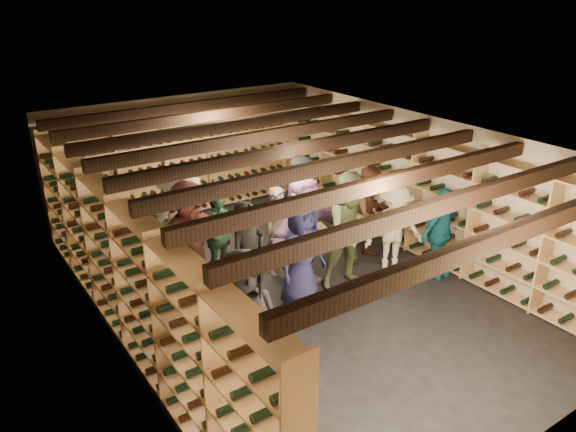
# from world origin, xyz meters

# --- Properties ---
(ground) EXTENTS (8.00, 8.00, 0.00)m
(ground) POSITION_xyz_m (0.00, 0.00, 0.00)
(ground) COLOR black
(ground) RESTS_ON ground
(walls) EXTENTS (5.52, 8.02, 2.40)m
(walls) POSITION_xyz_m (0.00, 0.00, 1.20)
(walls) COLOR beige
(walls) RESTS_ON ground
(ceiling) EXTENTS (5.50, 8.00, 0.01)m
(ceiling) POSITION_xyz_m (0.00, 0.00, 2.40)
(ceiling) COLOR beige
(ceiling) RESTS_ON walls
(ceiling_joists) EXTENTS (5.40, 7.12, 0.18)m
(ceiling_joists) POSITION_xyz_m (0.00, 0.00, 2.26)
(ceiling_joists) COLOR black
(ceiling_joists) RESTS_ON ground
(wine_rack_left) EXTENTS (0.32, 7.50, 2.15)m
(wine_rack_left) POSITION_xyz_m (-2.57, 0.00, 1.08)
(wine_rack_left) COLOR tan
(wine_rack_left) RESTS_ON ground
(wine_rack_right) EXTENTS (0.32, 7.50, 2.15)m
(wine_rack_right) POSITION_xyz_m (2.57, 0.00, 1.08)
(wine_rack_right) COLOR tan
(wine_rack_right) RESTS_ON ground
(wine_rack_back) EXTENTS (4.70, 0.30, 2.15)m
(wine_rack_back) POSITION_xyz_m (0.00, 3.83, 1.07)
(wine_rack_back) COLOR tan
(wine_rack_back) RESTS_ON ground
(crate_stack_left) EXTENTS (0.59, 0.50, 0.68)m
(crate_stack_left) POSITION_xyz_m (-0.93, 1.78, 0.34)
(crate_stack_left) COLOR tan
(crate_stack_left) RESTS_ON ground
(crate_stack_right) EXTENTS (0.51, 0.34, 0.34)m
(crate_stack_right) POSITION_xyz_m (1.07, 1.30, 0.17)
(crate_stack_right) COLOR tan
(crate_stack_right) RESTS_ON ground
(crate_loose) EXTENTS (0.56, 0.44, 0.17)m
(crate_loose) POSITION_xyz_m (1.44, 1.46, 0.09)
(crate_loose) COLOR tan
(crate_loose) RESTS_ON ground
(person_0) EXTENTS (0.98, 0.73, 1.84)m
(person_0) POSITION_xyz_m (-1.84, -1.64, 0.92)
(person_0) COLOR black
(person_0) RESTS_ON ground
(person_1) EXTENTS (0.72, 0.58, 1.73)m
(person_1) POSITION_xyz_m (-0.92, -0.21, 0.87)
(person_1) COLOR black
(person_1) RESTS_ON ground
(person_2) EXTENTS (1.04, 0.88, 1.87)m
(person_2) POSITION_xyz_m (0.81, -0.37, 0.94)
(person_2) COLOR #56633A
(person_2) RESTS_ON ground
(person_3) EXTENTS (1.13, 0.90, 1.53)m
(person_3) POSITION_xyz_m (1.68, -0.42, 0.76)
(person_3) COLOR beige
(person_3) RESTS_ON ground
(person_4) EXTENTS (0.92, 0.46, 1.51)m
(person_4) POSITION_xyz_m (2.18, -0.95, 0.76)
(person_4) COLOR #156177
(person_4) RESTS_ON ground
(person_5) EXTENTS (1.79, 1.16, 1.85)m
(person_5) POSITION_xyz_m (-1.35, 0.76, 0.92)
(person_5) COLOR brown
(person_5) RESTS_ON ground
(person_6) EXTENTS (0.87, 0.63, 1.64)m
(person_6) POSITION_xyz_m (-0.15, -0.40, 0.82)
(person_6) COLOR #1F214D
(person_6) RESTS_ON ground
(person_7) EXTENTS (0.58, 0.42, 1.49)m
(person_7) POSITION_xyz_m (0.13, 0.60, 0.75)
(person_7) COLOR gray
(person_7) RESTS_ON ground
(person_8) EXTENTS (0.85, 0.69, 1.66)m
(person_8) POSITION_xyz_m (1.68, 0.13, 0.83)
(person_8) COLOR #422318
(person_8) RESTS_ON ground
(person_9) EXTENTS (1.26, 0.80, 1.85)m
(person_9) POSITION_xyz_m (-1.24, 1.30, 0.93)
(person_9) COLOR #ABA39D
(person_9) RESTS_ON ground
(person_10) EXTENTS (0.93, 0.51, 1.50)m
(person_10) POSITION_xyz_m (-0.81, 0.93, 0.75)
(person_10) COLOR #2A5133
(person_10) RESTS_ON ground
(person_11) EXTENTS (1.78, 0.94, 1.83)m
(person_11) POSITION_xyz_m (0.20, 0.02, 0.91)
(person_11) COLOR #7D527C
(person_11) RESTS_ON ground
(person_12) EXTENTS (0.85, 0.58, 1.67)m
(person_12) POSITION_xyz_m (1.09, 1.30, 0.83)
(person_12) COLOR #2E2F33
(person_12) RESTS_ON ground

